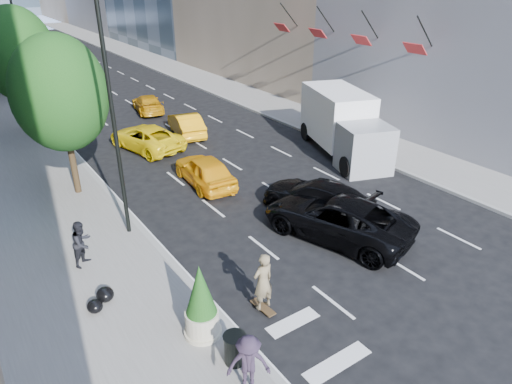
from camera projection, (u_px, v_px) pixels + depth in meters
ground at (311, 229)px, 19.38m from camera, size 160.00×160.00×0.00m
sidewalk_right at (193, 76)px, 46.60m from camera, size 4.00×120.00×0.15m
lamp_near at (115, 96)px, 16.55m from camera, size 2.13×0.22×10.00m
lamp_far at (22, 39)px, 29.85m from camera, size 2.13×0.22×10.00m
tree_near at (60, 94)px, 20.17m from camera, size 4.20×4.20×7.46m
tree_mid at (18, 54)px, 27.40m from camera, size 4.50×4.50×7.99m
facade_flags at (340, 33)px, 29.45m from camera, size 1.85×13.30×2.05m
skateboarder at (263, 285)px, 14.35m from camera, size 0.76×0.53×2.01m
black_sedan_lincoln at (337, 217)px, 18.55m from camera, size 4.63×6.79×1.72m
black_sedan_mercedes at (318, 197)px, 20.39m from camera, size 3.66×5.70×1.54m
taxi_a at (205, 170)px, 23.06m from camera, size 2.21×4.71×1.56m
taxi_b at (186, 124)px, 30.00m from camera, size 2.46×4.71×1.48m
taxi_c at (146, 137)px, 27.64m from camera, size 3.59×5.74×1.48m
taxi_d at (148, 104)px, 34.84m from camera, size 2.69×4.79×1.31m
city_bus at (25, 68)px, 41.57m from camera, size 6.37×13.22×3.59m
box_truck at (343, 124)px, 26.56m from camera, size 5.02×7.92×3.57m
pedestrian_a at (82, 243)px, 16.49m from camera, size 1.09×1.06×1.76m
pedestrian_c at (248, 364)px, 11.47m from camera, size 1.29×1.13×1.73m
trash_can at (235, 349)px, 12.49m from camera, size 0.59×0.59×0.88m
planter_shrub at (201, 302)px, 13.15m from camera, size 1.01×1.01×2.43m
garbage_bags at (101, 299)px, 14.71m from camera, size 0.98×0.94×0.48m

